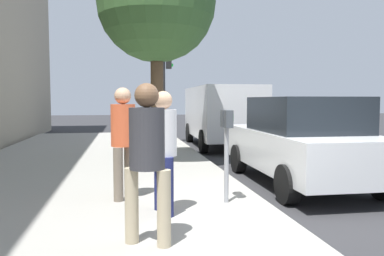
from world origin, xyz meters
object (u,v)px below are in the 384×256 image
pedestrian_at_meter (163,143)px  traffic_signal (166,78)px  pedestrian_bystander (147,151)px  street_tree (157,4)px  parked_van_far (221,112)px  parking_officer (123,133)px  parked_sedan_near (301,141)px  parking_meter (227,136)px

pedestrian_at_meter → traffic_signal: size_ratio=0.47×
pedestrian_bystander → street_tree: street_tree is taller
pedestrian_at_meter → parked_van_far: bearing=57.7°
pedestrian_bystander → parking_officer: bearing=34.7°
street_tree → parked_van_far: bearing=-33.5°
parking_officer → parked_sedan_near: bearing=42.8°
pedestrian_at_meter → street_tree: street_tree is taller
parked_van_far → traffic_signal: (1.38, 1.87, 1.32)m
parked_van_far → traffic_signal: bearing=53.6°
street_tree → traffic_signal: 5.70m
street_tree → parking_meter: bearing=-170.5°
parked_sedan_near → parking_meter: bearing=129.4°
traffic_signal → parking_officer: bearing=169.6°
parked_sedan_near → street_tree: (2.53, 2.68, 3.19)m
parking_meter → street_tree: 5.13m
street_tree → parking_officer: bearing=166.9°
pedestrian_at_meter → street_tree: size_ratio=0.31×
parking_meter → pedestrian_bystander: 2.02m
parking_officer → parked_sedan_near: 3.71m
parked_van_far → traffic_signal: size_ratio=1.46×
parking_meter → street_tree: size_ratio=0.26×
parking_meter → parked_van_far: parked_van_far is taller
pedestrian_bystander → street_tree: (5.72, -0.59, 2.91)m
parking_officer → street_tree: bearing=102.4°
parking_meter → street_tree: street_tree is taller
parked_sedan_near → parking_officer: bearing=107.3°
traffic_signal → street_tree: bearing=171.4°
pedestrian_at_meter → parking_officer: size_ratio=0.96×
pedestrian_at_meter → pedestrian_bystander: bearing=-117.3°
parking_meter → traffic_signal: bearing=-0.7°
pedestrian_at_meter → parked_sedan_near: pedestrian_at_meter is taller
parked_sedan_near → street_tree: bearing=46.7°
parking_meter → parking_officer: 1.63m
parking_meter → pedestrian_bystander: bearing=140.3°
parked_sedan_near → street_tree: 4.88m
street_tree → traffic_signal: (5.44, -0.82, -1.51)m
pedestrian_bystander → parking_meter: bearing=-11.9°
parking_officer → traffic_signal: size_ratio=0.49×
parked_sedan_near → traffic_signal: size_ratio=1.23×
pedestrian_at_meter → street_tree: (4.56, -0.30, 2.95)m
parking_meter → parked_sedan_near: size_ratio=0.32×
parking_officer → parked_van_far: (7.69, -3.53, 0.07)m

